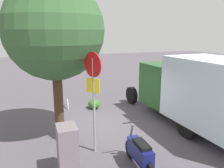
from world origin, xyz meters
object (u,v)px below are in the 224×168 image
(box_truck_near, at_px, (199,89))
(bike_rack_hoop, at_px, (68,107))
(stop_sign, at_px, (93,87))
(utility_cabinet, at_px, (68,151))
(motorcycle, at_px, (140,153))
(street_tree, at_px, (54,31))

(box_truck_near, height_order, bike_rack_hoop, box_truck_near)
(stop_sign, distance_m, utility_cabinet, 1.97)
(motorcycle, xyz_separation_m, stop_sign, (1.42, 0.87, 1.62))
(box_truck_near, bearing_deg, motorcycle, 114.77)
(box_truck_near, relative_size, stop_sign, 2.24)
(utility_cabinet, height_order, bike_rack_hoop, utility_cabinet)
(motorcycle, xyz_separation_m, utility_cabinet, (0.52, 1.88, 0.18))
(box_truck_near, height_order, utility_cabinet, box_truck_near)
(street_tree, xyz_separation_m, utility_cabinet, (-2.47, 0.13, -3.11))
(box_truck_near, distance_m, street_tree, 5.83)
(box_truck_near, relative_size, street_tree, 1.30)
(street_tree, height_order, bike_rack_hoop, street_tree)
(stop_sign, bearing_deg, street_tree, 28.95)
(utility_cabinet, bearing_deg, street_tree, -3.12)
(motorcycle, relative_size, utility_cabinet, 1.29)
(stop_sign, bearing_deg, motorcycle, -148.29)
(street_tree, bearing_deg, stop_sign, -151.05)
(box_truck_near, relative_size, bike_rack_hoop, 8.45)
(street_tree, bearing_deg, box_truck_near, -103.55)
(motorcycle, xyz_separation_m, street_tree, (2.98, 1.74, 3.29))
(street_tree, distance_m, bike_rack_hoop, 5.00)
(stop_sign, bearing_deg, box_truck_near, -85.99)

